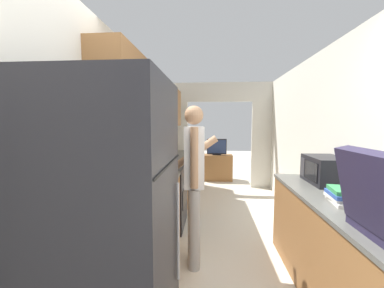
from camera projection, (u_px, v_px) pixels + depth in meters
wall_left at (139, 125)px, 3.13m from camera, size 0.38×7.20×2.50m
wall_right at (345, 152)px, 2.53m from camera, size 0.06×7.20×2.50m
wall_far_with_doorway at (219, 128)px, 5.62m from camera, size 2.83×0.06×2.50m
counter_left at (166, 191)px, 3.78m from camera, size 0.62×3.62×0.91m
counter_right at (345, 256)px, 1.95m from camera, size 0.62×2.14×0.91m
refrigerator at (110, 227)px, 1.48m from camera, size 0.79×0.81×1.83m
range_oven at (164, 195)px, 3.59m from camera, size 0.66×0.78×1.05m
person at (194, 181)px, 2.53m from camera, size 0.56×0.40×1.74m
microwave at (325, 170)px, 2.52m from camera, size 0.35×0.51×0.29m
book_stack at (346, 196)px, 1.91m from camera, size 0.27×0.31×0.12m
tv_cabinet at (216, 167)px, 6.38m from camera, size 0.84×0.42×0.69m
television at (217, 147)px, 6.29m from camera, size 0.52×0.16×0.43m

